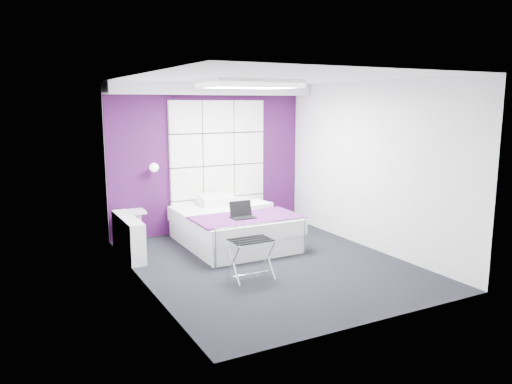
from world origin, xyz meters
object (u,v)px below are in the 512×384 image
Objects in this scene: laptop at (242,214)px; luggage_rack at (251,259)px; radiator at (128,237)px; bed at (233,226)px; wall_lamp at (153,167)px; nightstand at (132,212)px.

luggage_rack is at bearing -109.29° from laptop.
luggage_rack is 1.50× the size of laptop.
radiator is 0.61× the size of bed.
laptop is at bearing -56.50° from wall_lamp.
radiator is 0.79m from nightstand.
laptop reaches higher than nightstand.
radiator is at bearing -130.10° from wall_lamp.
nightstand is (0.24, 0.72, 0.21)m from radiator.
wall_lamp is 1.79m from laptop.
laptop reaches higher than radiator.
nightstand is at bearing 111.47° from luggage_rack.
wall_lamp is 0.08× the size of bed.
laptop is at bearing -22.41° from radiator.
nightstand is 1.18× the size of laptop.
bed is (1.02, -0.90, -0.93)m from wall_lamp.
bed is 3.70× the size of luggage_rack.
wall_lamp is at bearing 124.50° from laptop.
wall_lamp is at bearing 138.49° from bed.
wall_lamp is at bearing 102.65° from luggage_rack.
luggage_rack is at bearing -107.08° from bed.
laptop is (-0.09, -0.50, 0.32)m from bed.
radiator is at bearing 175.06° from bed.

